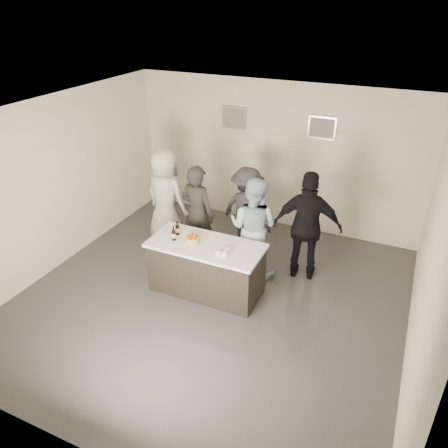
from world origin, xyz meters
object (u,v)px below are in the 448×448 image
Objects in this scene: beer_bottle_a at (177,227)px; beer_bottle_b at (174,233)px; person_guest_right at (307,227)px; person_main_black at (198,214)px; cake at (193,240)px; person_guest_left at (165,197)px; person_guest_back at (247,210)px; bar_counter at (206,268)px; person_main_blue at (253,227)px.

beer_bottle_b is (0.04, -0.18, 0.00)m from beer_bottle_a.
person_main_black is at bearing -2.97° from person_guest_right.
person_guest_left is (-1.25, 1.22, 0.01)m from cake.
person_guest_back is at bearing -29.23° from person_guest_right.
person_guest_left reaches higher than person_guest_back.
person_guest_back reaches higher than beer_bottle_b.
beer_bottle_a reaches higher than bar_counter.
person_main_black is 0.94m from person_guest_left.
bar_counter is at bearing 9.95° from beer_bottle_b.
person_main_blue is at bearing 60.50° from bar_counter.
beer_bottle_b is 0.14× the size of person_guest_left.
person_main_black is at bearing 124.52° from bar_counter.
bar_counter is at bearing 63.03° from person_main_blue.
person_guest_right is 1.36m from person_guest_back.
beer_bottle_b is at bearing -166.10° from cake.
beer_bottle_b is 0.13× the size of person_guest_right.
bar_counter is 1.60m from person_guest_back.
person_guest_left is 1.60m from person_guest_back.
person_main_blue is at bearing 137.04° from person_guest_back.
person_main_black reaches higher than beer_bottle_a.
person_guest_left reaches higher than bar_counter.
person_main_black reaches higher than person_main_blue.
beer_bottle_a is 1.00× the size of beer_bottle_b.
beer_bottle_a and beer_bottle_b have the same top height.
person_guest_back reaches higher than cake.
person_guest_back reaches higher than beer_bottle_a.
person_guest_left reaches higher than beer_bottle_a.
cake is 0.87× the size of beer_bottle_b.
person_guest_right is at bearing 32.37° from beer_bottle_b.
person_guest_right is at bearing 39.09° from bar_counter.
person_guest_left is (-0.88, 0.33, 0.03)m from person_main_black.
person_main_blue reaches higher than cake.
person_main_black is at bearing 62.56° from person_guest_back.
beer_bottle_b is 1.60m from person_guest_left.
cake is at bearing 96.21° from person_guest_back.
person_guest_right is (0.88, 0.25, 0.08)m from person_main_blue.
person_main_blue reaches higher than beer_bottle_a.
person_main_blue is 1.99m from person_guest_left.
person_guest_back is at bearing -126.69° from person_main_black.
person_main_black reaches higher than bar_counter.
person_guest_left is (-1.96, 0.35, 0.05)m from person_main_blue.
beer_bottle_a is 0.14× the size of person_guest_left.
person_guest_back is (0.31, 1.57, -0.10)m from cake.
beer_bottle_b is 0.14× the size of person_main_black.
cake is 0.96m from person_main_black.
bar_counter is at bearing -9.20° from beer_bottle_a.
person_guest_right reaches higher than beer_bottle_a.
cake is at bearing 148.08° from person_guest_left.
person_guest_right reaches higher than person_guest_left.
cake is 1.94m from person_guest_right.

